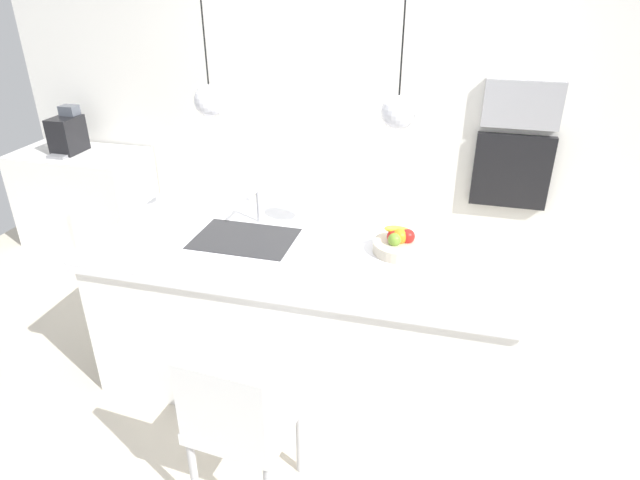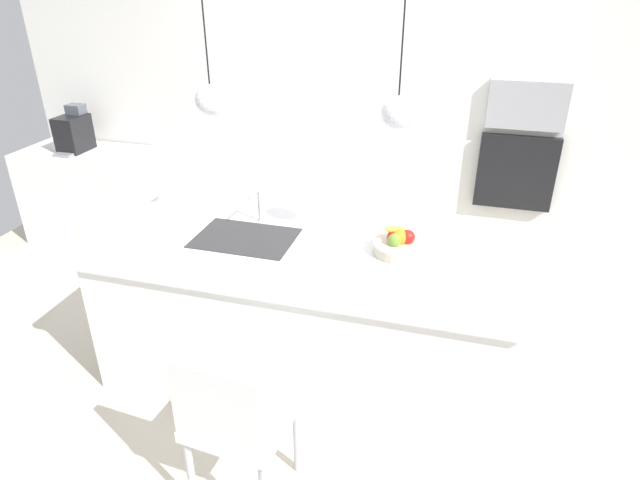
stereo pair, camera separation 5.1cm
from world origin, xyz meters
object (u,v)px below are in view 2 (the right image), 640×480
Objects in this scene: coffee_machine at (74,132)px; oven at (516,172)px; chair_near at (235,419)px; fruit_bowl at (400,244)px; microwave at (527,105)px.

oven is (3.63, 0.30, -0.10)m from coffee_machine.
oven is at bearing 64.70° from chair_near.
chair_near is at bearing -42.33° from coffee_machine.
oven reaches higher than fruit_bowl.
fruit_bowl is 0.76× the size of coffee_machine.
fruit_bowl is at bearing -113.26° from microwave.
coffee_machine is (-2.98, 1.21, 0.05)m from fruit_bowl.
chair_near is (-1.19, -2.52, -0.38)m from oven.
fruit_bowl is 1.65m from oven.
chair_near is at bearing -115.30° from microwave.
coffee_machine reaches higher than fruit_bowl.
fruit_bowl is 1.22m from chair_near.
fruit_bowl is 0.53× the size of microwave.
fruit_bowl is at bearing -113.26° from oven.
fruit_bowl reaches higher than chair_near.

